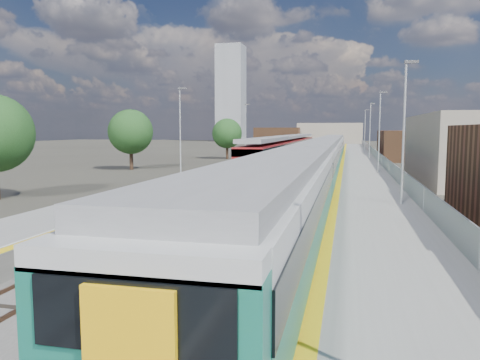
% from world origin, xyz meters
% --- Properties ---
extents(ground, '(320.00, 320.00, 0.00)m').
position_xyz_m(ground, '(0.00, 50.00, 0.00)').
color(ground, '#47443A').
rests_on(ground, ground).
extents(ballast_bed, '(10.50, 155.00, 0.06)m').
position_xyz_m(ballast_bed, '(-2.25, 52.50, 0.03)').
color(ballast_bed, '#565451').
rests_on(ballast_bed, ground).
extents(tracks, '(8.96, 160.00, 0.17)m').
position_xyz_m(tracks, '(-1.65, 54.18, 0.11)').
color(tracks, '#4C3323').
rests_on(tracks, ground).
extents(platform_right, '(4.70, 155.00, 8.52)m').
position_xyz_m(platform_right, '(5.28, 52.49, 0.54)').
color(platform_right, slate).
rests_on(platform_right, ground).
extents(platform_left, '(4.30, 155.00, 8.52)m').
position_xyz_m(platform_left, '(-9.05, 52.49, 0.52)').
color(platform_left, slate).
rests_on(platform_left, ground).
extents(buildings, '(72.00, 185.50, 40.00)m').
position_xyz_m(buildings, '(-18.12, 138.60, 10.70)').
color(buildings, brown).
rests_on(buildings, ground).
extents(green_train, '(3.03, 84.27, 3.34)m').
position_xyz_m(green_train, '(1.50, 42.86, 2.35)').
color(green_train, black).
rests_on(green_train, ground).
extents(red_train, '(3.08, 62.41, 3.89)m').
position_xyz_m(red_train, '(-5.50, 70.42, 2.30)').
color(red_train, black).
rests_on(red_train, ground).
extents(tree_b, '(5.50, 5.50, 7.45)m').
position_xyz_m(tree_b, '(-22.42, 49.54, 4.69)').
color(tree_b, '#382619').
rests_on(tree_b, ground).
extents(tree_c, '(5.05, 5.05, 6.84)m').
position_xyz_m(tree_c, '(-16.29, 73.20, 4.31)').
color(tree_c, '#382619').
rests_on(tree_c, ground).
extents(tree_d, '(4.57, 4.57, 6.20)m').
position_xyz_m(tree_d, '(20.06, 64.99, 3.90)').
color(tree_d, '#382619').
rests_on(tree_d, ground).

